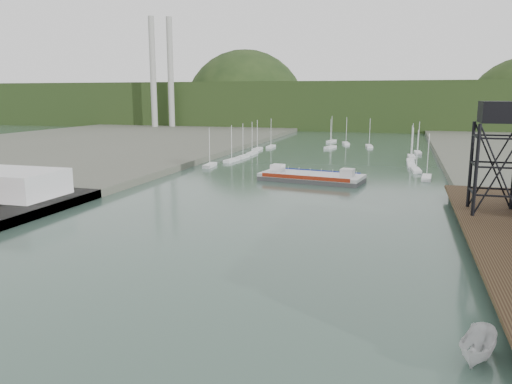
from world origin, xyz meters
The scene contains 7 objects.
white_shed centered at (-44.00, 50.00, 3.85)m, with size 18.00×12.00×4.50m, color silver.
lift_tower centered at (35.00, 58.00, 15.65)m, with size 6.50×6.50×16.00m.
marina_sailboats centered at (0.08, 138.46, 0.35)m, with size 57.71×92.65×0.90m.
smokestacks centered at (-106.00, 232.50, 30.00)m, with size 11.20×8.20×60.00m.
distant_hills centered at (-3.98, 301.35, 10.38)m, with size 500.00×120.00×80.00m.
chain_ferry centered at (2.64, 89.44, 0.94)m, with size 23.86×12.40×3.28m.
motorboat centered at (28.00, 16.45, 1.11)m, with size 2.16×5.75×2.22m, color silver.
Camera 1 is at (21.96, -19.91, 19.08)m, focal length 35.00 mm.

